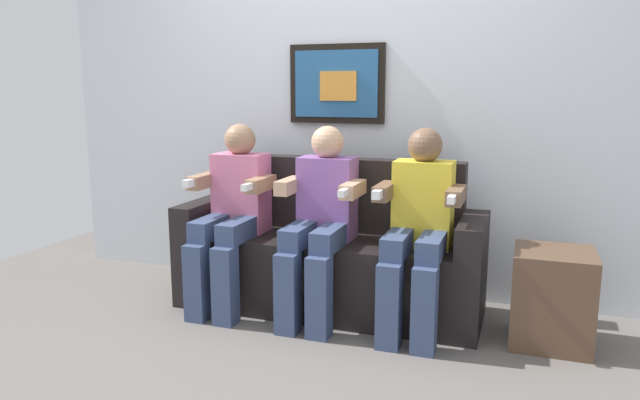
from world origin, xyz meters
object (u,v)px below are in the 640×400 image
object	(u,v)px
person_on_left	(232,209)
couch	(330,258)
side_table_right	(552,297)
person_in_middle	(321,216)
person_on_right	(419,223)

from	to	relation	value
person_on_left	couch	bearing A→B (deg)	16.56
couch	person_on_left	distance (m)	0.66
side_table_right	person_in_middle	bearing A→B (deg)	-177.22
couch	side_table_right	bearing A→B (deg)	-4.80
person_on_left	person_on_right	xyz separation A→B (m)	(1.12, 0.00, 0.00)
couch	person_on_right	bearing A→B (deg)	-16.57
person_on_left	person_in_middle	world-z (taller)	same
person_in_middle	person_on_left	bearing A→B (deg)	-179.95
person_in_middle	side_table_right	bearing A→B (deg)	2.78
couch	side_table_right	xyz separation A→B (m)	(1.26, -0.11, -0.06)
side_table_right	person_on_left	bearing A→B (deg)	-178.06
person_on_left	person_on_right	bearing A→B (deg)	0.00
couch	person_on_left	bearing A→B (deg)	-163.44
person_on_left	person_in_middle	bearing A→B (deg)	0.05
person_on_right	side_table_right	world-z (taller)	person_on_right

